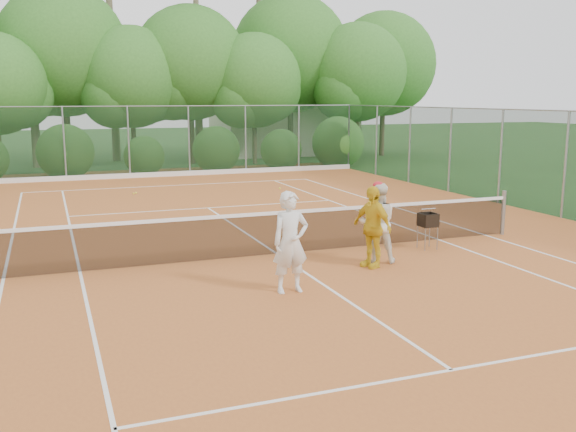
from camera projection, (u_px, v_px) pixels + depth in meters
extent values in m
plane|color=#1E4318|center=(278.00, 256.00, 13.92)|extent=(120.00, 120.00, 0.00)
cube|color=#B46129|center=(278.00, 255.00, 13.92)|extent=(18.00, 36.00, 0.02)
cube|color=beige|center=(283.00, 129.00, 38.85)|extent=(8.00, 5.00, 3.00)
cylinder|color=gray|center=(503.00, 213.00, 15.88)|extent=(0.10, 0.10, 1.10)
cube|color=black|center=(278.00, 234.00, 13.83)|extent=(11.87, 0.03, 0.86)
cube|color=white|center=(278.00, 213.00, 13.75)|extent=(11.87, 0.04, 0.07)
imported|color=silver|center=(290.00, 242.00, 11.11)|extent=(0.65, 0.43, 1.78)
imported|color=white|center=(377.00, 223.00, 13.14)|extent=(0.95, 0.84, 1.66)
ellipsoid|color=red|center=(378.00, 185.00, 13.00)|extent=(0.22, 0.22, 0.14)
imported|color=gold|center=(372.00, 227.00, 12.80)|extent=(0.69, 1.04, 1.64)
cylinder|color=gray|center=(425.00, 239.00, 14.23)|extent=(0.02, 0.02, 0.52)
cylinder|color=gray|center=(429.00, 236.00, 14.63)|extent=(0.02, 0.02, 0.52)
cube|color=black|center=(428.00, 220.00, 14.36)|extent=(0.36, 0.36, 0.30)
sphere|color=gold|center=(134.00, 193.00, 22.55)|extent=(0.07, 0.07, 0.07)
sphere|color=yellow|center=(136.00, 193.00, 22.70)|extent=(0.07, 0.07, 0.07)
sphere|color=#D2E936|center=(280.00, 188.00, 23.84)|extent=(0.07, 0.07, 0.07)
cube|color=white|center=(174.00, 185.00, 24.84)|extent=(11.03, 0.06, 0.01)
cube|color=white|center=(3.00, 280.00, 12.01)|extent=(0.06, 23.77, 0.01)
cube|color=white|center=(487.00, 236.00, 15.82)|extent=(0.06, 23.77, 0.01)
cube|color=white|center=(80.00, 273.00, 12.49)|extent=(0.06, 23.77, 0.01)
cube|color=white|center=(440.00, 240.00, 15.34)|extent=(0.06, 23.77, 0.01)
cube|color=white|center=(208.00, 208.00, 19.80)|extent=(8.23, 0.06, 0.01)
cube|color=white|center=(451.00, 370.00, 8.03)|extent=(8.23, 0.06, 0.01)
cube|color=white|center=(278.00, 255.00, 13.91)|extent=(0.06, 12.80, 0.01)
cube|color=#19381E|center=(159.00, 142.00, 27.44)|extent=(18.00, 0.02, 3.00)
cylinder|color=gray|center=(349.00, 137.00, 30.57)|extent=(0.07, 0.07, 3.00)
cylinder|color=gray|center=(349.00, 137.00, 30.57)|extent=(0.07, 0.07, 3.00)
cylinder|color=brown|center=(67.00, 121.00, 31.60)|extent=(0.31, 0.31, 4.50)
sphere|color=#316622|center=(63.00, 51.00, 31.00)|extent=(6.30, 6.30, 6.30)
cylinder|color=brown|center=(133.00, 131.00, 31.36)|extent=(0.24, 0.24, 3.50)
sphere|color=#316622|center=(131.00, 77.00, 30.89)|extent=(4.90, 4.90, 4.90)
cylinder|color=brown|center=(192.00, 124.00, 32.81)|extent=(0.28, 0.28, 4.10)
sphere|color=#316622|center=(190.00, 63.00, 32.25)|extent=(5.74, 5.74, 5.74)
cylinder|color=brown|center=(255.00, 131.00, 32.81)|extent=(0.23, 0.23, 3.40)
sphere|color=#316622|center=(254.00, 81.00, 32.35)|extent=(4.76, 4.76, 4.76)
cylinder|color=brown|center=(290.00, 116.00, 36.22)|extent=(0.32, 0.32, 4.65)
sphere|color=#316622|center=(290.00, 54.00, 35.59)|extent=(6.51, 6.51, 6.51)
cylinder|color=brown|center=(356.00, 125.00, 35.23)|extent=(0.26, 0.26, 3.80)
sphere|color=#316622|center=(357.00, 72.00, 34.71)|extent=(5.32, 5.32, 5.32)
cylinder|color=brown|center=(382.00, 119.00, 37.53)|extent=(0.29, 0.29, 4.25)
sphere|color=#316622|center=(384.00, 64.00, 36.95)|extent=(5.95, 5.95, 5.95)
cone|color=brown|center=(30.00, 52.00, 30.49)|extent=(0.44, 0.44, 11.00)
cone|color=brown|center=(110.00, 17.00, 33.36)|extent=(0.44, 0.44, 15.00)
cone|color=brown|center=(197.00, 65.00, 32.90)|extent=(0.44, 0.44, 10.00)
cone|color=brown|center=(259.00, 50.00, 35.95)|extent=(0.44, 0.44, 12.00)
cone|color=brown|center=(318.00, 35.00, 38.08)|extent=(0.44, 0.44, 14.00)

